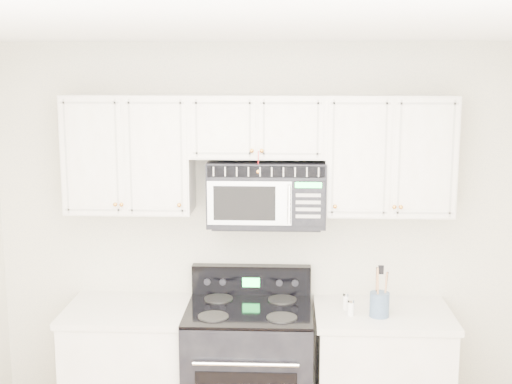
{
  "coord_description": "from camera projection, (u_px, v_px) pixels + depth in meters",
  "views": [
    {
      "loc": [
        0.19,
        -2.89,
        2.46
      ],
      "look_at": [
        0.0,
        1.3,
        1.7
      ],
      "focal_mm": 50.0,
      "sensor_mm": 36.0,
      "label": 1
    }
  ],
  "objects": [
    {
      "name": "shaker_salt",
      "position": [
        351.0,
        307.0,
        4.41
      ],
      "size": [
        0.04,
        0.04,
        0.1
      ],
      "color": "white",
      "rests_on": "base_cabinet_right"
    },
    {
      "name": "range",
      "position": [
        249.0,
        375.0,
        4.59
      ],
      "size": [
        0.8,
        0.72,
        1.13
      ],
      "color": "black",
      "rests_on": "ground"
    },
    {
      "name": "room",
      "position": [
        242.0,
        338.0,
        3.05
      ],
      "size": [
        3.51,
        3.51,
        2.61
      ],
      "color": "olive",
      "rests_on": "ground"
    },
    {
      "name": "shaker_pepper",
      "position": [
        346.0,
        301.0,
        4.53
      ],
      "size": [
        0.04,
        0.04,
        0.11
      ],
      "color": "white",
      "rests_on": "base_cabinet_right"
    },
    {
      "name": "upper_cabinets",
      "position": [
        258.0,
        148.0,
        4.5
      ],
      "size": [
        2.44,
        0.37,
        0.75
      ],
      "color": "white",
      "rests_on": "ground"
    },
    {
      "name": "utensil_crock",
      "position": [
        379.0,
        303.0,
        4.39
      ],
      "size": [
        0.12,
        0.12,
        0.33
      ],
      "color": "#486583",
      "rests_on": "base_cabinet_right"
    },
    {
      "name": "base_cabinet_right",
      "position": [
        381.0,
        384.0,
        4.59
      ],
      "size": [
        0.86,
        0.65,
        0.92
      ],
      "color": "white",
      "rests_on": "ground"
    },
    {
      "name": "microwave",
      "position": [
        267.0,
        193.0,
        4.52
      ],
      "size": [
        0.74,
        0.42,
        0.41
      ],
      "color": "black",
      "rests_on": "ground"
    },
    {
      "name": "base_cabinet_left",
      "position": [
        135.0,
        379.0,
        4.66
      ],
      "size": [
        0.86,
        0.65,
        0.92
      ],
      "color": "white",
      "rests_on": "ground"
    }
  ]
}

